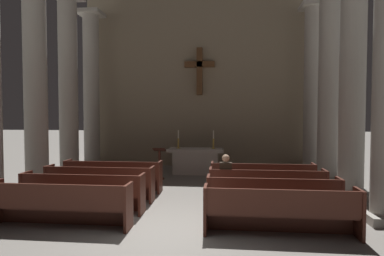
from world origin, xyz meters
TOP-DOWN VIEW (x-y plane):
  - ground_plane at (0.00, 0.00)m, footprint 80.00×80.00m
  - pew_left_row_1 at (-2.25, -0.04)m, footprint 2.98×0.50m
  - pew_left_row_2 at (-2.25, 1.02)m, footprint 2.98×0.50m
  - pew_left_row_3 at (-2.25, 2.08)m, footprint 2.98×0.50m
  - pew_left_row_4 at (-2.25, 3.15)m, footprint 2.98×0.50m
  - pew_right_row_1 at (2.25, -0.04)m, footprint 2.98×0.50m
  - pew_right_row_2 at (2.25, 1.02)m, footprint 2.98×0.50m
  - pew_right_row_3 at (2.25, 2.08)m, footprint 2.98×0.50m
  - pew_right_row_4 at (2.25, 3.15)m, footprint 2.98×0.50m
  - column_left_second at (-4.71, 3.16)m, footprint 1.04×1.04m
  - column_right_second at (4.71, 3.16)m, footprint 1.04×1.04m
  - column_left_third at (-4.71, 5.27)m, footprint 1.04×1.04m
  - column_right_third at (4.71, 5.27)m, footprint 1.04×1.04m
  - column_left_fourth at (-4.71, 7.38)m, footprint 1.04×1.04m
  - column_right_fourth at (4.71, 7.38)m, footprint 1.04×1.04m
  - altar at (0.00, 6.35)m, footprint 2.20×0.90m
  - candlestick_left at (-0.70, 6.35)m, footprint 0.16×0.16m
  - candlestick_right at (0.70, 6.35)m, footprint 0.16×0.16m
  - apse_with_cross at (0.00, 8.43)m, footprint 10.53×0.50m
  - lectern at (-1.22, 5.15)m, footprint 0.44×0.36m
  - lone_worshipper at (1.19, 2.12)m, footprint 0.32×0.43m

SIDE VIEW (x-z plane):
  - ground_plane at x=0.00m, z-range 0.00..0.00m
  - pew_left_row_1 at x=-2.25m, z-range 0.00..0.95m
  - pew_left_row_2 at x=-2.25m, z-range 0.00..0.95m
  - pew_left_row_3 at x=-2.25m, z-range 0.00..0.95m
  - pew_left_row_4 at x=-2.25m, z-range 0.00..0.95m
  - pew_right_row_1 at x=2.25m, z-range 0.00..0.95m
  - pew_right_row_2 at x=2.25m, z-range 0.00..0.95m
  - pew_right_row_3 at x=2.25m, z-range 0.00..0.95m
  - pew_right_row_4 at x=2.25m, z-range 0.00..0.95m
  - altar at x=0.00m, z-range 0.03..1.04m
  - lectern at x=-1.22m, z-range -0.03..1.13m
  - lone_worshipper at x=1.19m, z-range 0.03..1.35m
  - candlestick_left at x=-0.70m, z-range 0.88..1.60m
  - candlestick_right at x=0.70m, z-range 0.88..1.60m
  - column_left_second at x=-4.71m, z-range -0.09..6.77m
  - column_right_second at x=4.71m, z-range -0.09..6.77m
  - column_left_third at x=-4.71m, z-range -0.09..6.77m
  - column_right_third at x=4.71m, z-range -0.09..6.77m
  - column_left_fourth at x=-4.71m, z-range -0.09..6.77m
  - column_right_fourth at x=4.71m, z-range -0.09..6.77m
  - apse_with_cross at x=0.00m, z-range 0.01..7.80m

